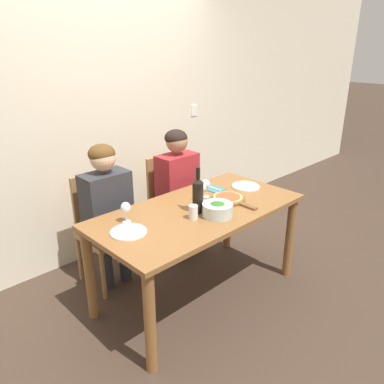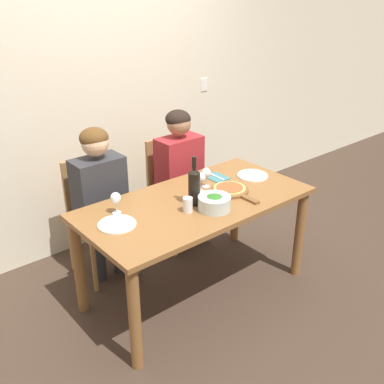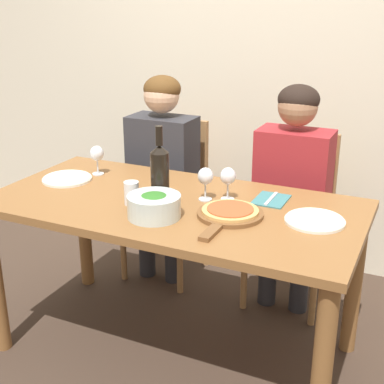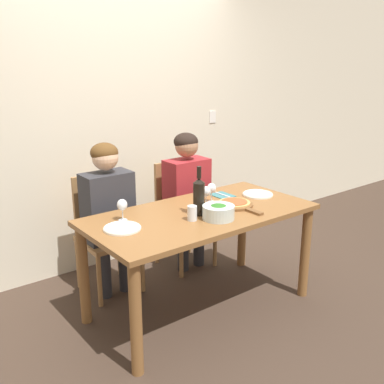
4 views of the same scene
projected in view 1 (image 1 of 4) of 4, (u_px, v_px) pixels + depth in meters
The scene contains 17 objects.
ground_plane at pixel (198, 293), 3.12m from camera, with size 40.00×40.00×0.00m, color #3D2D23.
back_wall at pixel (106, 113), 3.43m from camera, with size 10.00×0.06×2.70m.
dining_table at pixel (199, 222), 2.88m from camera, with size 1.66×0.83×0.77m.
chair_left at pixel (103, 225), 3.17m from camera, with size 0.42×0.42×0.94m.
chair_right at pixel (171, 201), 3.67m from camera, with size 0.42×0.42×0.94m.
person_woman at pixel (108, 204), 3.01m from camera, with size 0.47×0.51×1.22m.
person_man at pixel (179, 181), 3.51m from camera, with size 0.47×0.51×1.22m.
wine_bottle at pixel (198, 194), 2.73m from camera, with size 0.08×0.08×0.35m.
broccoli_bowl at pixel (217, 210), 2.70m from camera, with size 0.22×0.22×0.10m.
dinner_plate_left at pixel (128, 232), 2.46m from camera, with size 0.24×0.24×0.02m.
dinner_plate_right at pixel (246, 186), 3.26m from camera, with size 0.24×0.24×0.02m.
pizza_on_board at pixel (229, 199), 2.98m from camera, with size 0.28×0.42×0.04m.
wine_glass_left at pixel (126, 208), 2.58m from camera, with size 0.07×0.07×0.15m.
wine_glass_right at pixel (206, 185), 3.02m from camera, with size 0.07×0.07×0.15m.
wine_glass_centre at pixel (202, 189), 2.93m from camera, with size 0.07×0.07×0.15m.
water_tumbler at pixel (193, 212), 2.65m from camera, with size 0.07×0.07×0.10m.
fork_on_napkin at pixel (214, 189), 3.22m from camera, with size 0.14×0.18×0.01m.
Camera 1 is at (-1.85, -1.82, 1.92)m, focal length 35.00 mm.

